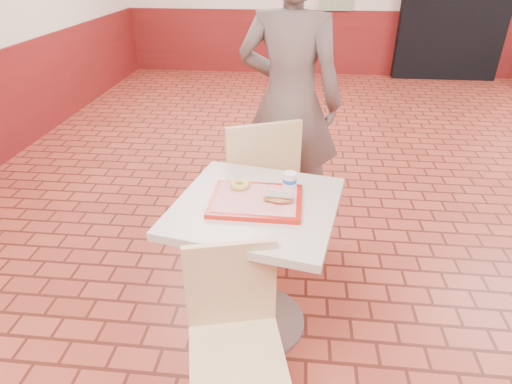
# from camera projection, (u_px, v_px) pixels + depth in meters

# --- Properties ---
(wainscot_band) EXTENTS (8.00, 10.00, 1.00)m
(wainscot_band) POSITION_uv_depth(u_px,v_px,m) (472.00, 195.00, 2.66)
(wainscot_band) COLOR maroon
(wainscot_band) RESTS_ON ground
(corridor_doorway) EXTENTS (1.60, 0.22, 2.20)m
(corridor_doorway) POSITION_uv_depth(u_px,v_px,m) (456.00, 6.00, 6.48)
(corridor_doorway) COLOR black
(corridor_doorway) RESTS_ON ground
(main_table) EXTENTS (0.74, 0.74, 0.79)m
(main_table) POSITION_uv_depth(u_px,v_px,m) (256.00, 247.00, 2.15)
(main_table) COLOR #C2AF9C
(main_table) RESTS_ON ground
(chair_main_front) EXTENTS (0.46, 0.46, 0.83)m
(chair_main_front) POSITION_uv_depth(u_px,v_px,m) (234.00, 329.00, 1.77)
(chair_main_front) COLOR #D4B17F
(chair_main_front) RESTS_ON ground
(chair_main_back) EXTENTS (0.59, 0.59, 0.98)m
(chair_main_back) POSITION_uv_depth(u_px,v_px,m) (258.00, 182.00, 2.71)
(chair_main_back) COLOR #DCC284
(chair_main_back) RESTS_ON ground
(customer) EXTENTS (0.77, 0.58, 1.91)m
(customer) POSITION_uv_depth(u_px,v_px,m) (289.00, 102.00, 2.82)
(customer) COLOR brown
(customer) RESTS_ON ground
(serving_tray) EXTENTS (0.43, 0.33, 0.03)m
(serving_tray) POSITION_uv_depth(u_px,v_px,m) (256.00, 201.00, 2.01)
(serving_tray) COLOR #B5170D
(serving_tray) RESTS_ON main_table
(ring_donut) EXTENTS (0.11, 0.11, 0.03)m
(ring_donut) POSITION_uv_depth(u_px,v_px,m) (240.00, 184.00, 2.09)
(ring_donut) COLOR gold
(ring_donut) RESTS_ON serving_tray
(long_john_donut) EXTENTS (0.15, 0.08, 0.04)m
(long_john_donut) POSITION_uv_depth(u_px,v_px,m) (278.00, 198.00, 1.97)
(long_john_donut) COLOR #BF6B38
(long_john_donut) RESTS_ON serving_tray
(paper_cup) EXTENTS (0.07, 0.07, 0.09)m
(paper_cup) POSITION_uv_depth(u_px,v_px,m) (290.00, 181.00, 2.07)
(paper_cup) COLOR white
(paper_cup) RESTS_ON serving_tray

